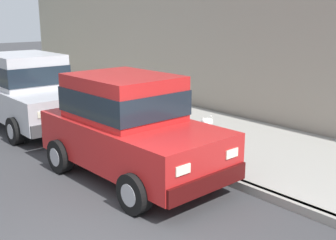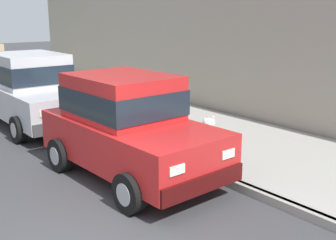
% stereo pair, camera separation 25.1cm
% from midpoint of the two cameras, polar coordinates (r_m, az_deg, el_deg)
% --- Properties ---
extents(curb, '(0.16, 64.00, 0.14)m').
position_cam_midpoint_polar(curb, '(7.30, 11.63, -9.17)').
color(curb, gray).
rests_on(curb, ground).
extents(sidewalk, '(3.60, 64.00, 0.14)m').
position_cam_midpoint_polar(sidewalk, '(8.68, 19.26, -5.84)').
color(sidewalk, '#99968E').
rests_on(sidewalk, ground).
extents(car_red_hatchback, '(2.02, 3.84, 1.88)m').
position_cam_midpoint_polar(car_red_hatchback, '(7.62, -4.58, -0.69)').
color(car_red_hatchback, red).
rests_on(car_red_hatchback, ground).
extents(car_silver_sedan, '(2.06, 4.61, 1.92)m').
position_cam_midpoint_polar(car_silver_sedan, '(11.78, -17.59, 4.07)').
color(car_silver_sedan, '#BCBCC1').
rests_on(car_silver_sedan, ground).
extents(dog_white, '(0.70, 0.42, 0.49)m').
position_cam_midpoint_polar(dog_white, '(9.94, 6.37, -0.44)').
color(dog_white, white).
rests_on(dog_white, sidewalk).
extents(building_facade, '(0.50, 20.00, 5.20)m').
position_cam_midpoint_polar(building_facade, '(13.66, 3.13, 12.83)').
color(building_facade, '#9E9384').
rests_on(building_facade, ground).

